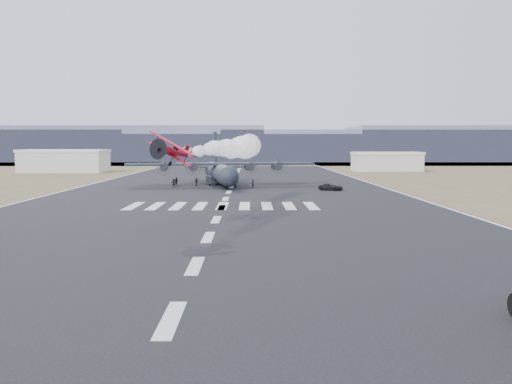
{
  "coord_description": "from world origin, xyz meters",
  "views": [
    {
      "loc": [
        3.81,
        -26.54,
        8.33
      ],
      "look_at": [
        4.3,
        24.85,
        4.0
      ],
      "focal_mm": 40.0,
      "sensor_mm": 36.0,
      "label": 1
    }
  ],
  "objects_px": {
    "transport_aircraft": "(220,171)",
    "crew_h": "(176,181)",
    "crew_d": "(197,182)",
    "crew_f": "(174,183)",
    "crew_a": "(226,183)",
    "aerobatic_biplane": "(172,151)",
    "crew_b": "(236,183)",
    "support_vehicle": "(331,187)",
    "crew_e": "(213,181)",
    "crew_c": "(215,183)",
    "crew_g": "(253,184)",
    "hangar_left": "(65,161)",
    "hangar_right": "(386,161)"
  },
  "relations": [
    {
      "from": "hangar_right",
      "to": "crew_f",
      "type": "height_order",
      "value": "hangar_right"
    },
    {
      "from": "hangar_right",
      "to": "support_vehicle",
      "type": "xyz_separation_m",
      "value": [
        -27.67,
        -74.11,
        -2.39
      ]
    },
    {
      "from": "transport_aircraft",
      "to": "crew_e",
      "type": "bearing_deg",
      "value": -123.82
    },
    {
      "from": "crew_a",
      "to": "crew_e",
      "type": "height_order",
      "value": "crew_e"
    },
    {
      "from": "crew_f",
      "to": "crew_c",
      "type": "bearing_deg",
      "value": -168.25
    },
    {
      "from": "crew_d",
      "to": "crew_h",
      "type": "height_order",
      "value": "crew_h"
    },
    {
      "from": "crew_f",
      "to": "crew_h",
      "type": "distance_m",
      "value": 3.3
    },
    {
      "from": "transport_aircraft",
      "to": "crew_a",
      "type": "relative_size",
      "value": 23.37
    },
    {
      "from": "transport_aircraft",
      "to": "crew_b",
      "type": "relative_size",
      "value": 21.61
    },
    {
      "from": "crew_b",
      "to": "hangar_left",
      "type": "bearing_deg",
      "value": 15.12
    },
    {
      "from": "crew_d",
      "to": "hangar_left",
      "type": "bearing_deg",
      "value": -25.68
    },
    {
      "from": "crew_f",
      "to": "support_vehicle",
      "type": "bearing_deg",
      "value": -171.42
    },
    {
      "from": "support_vehicle",
      "to": "crew_g",
      "type": "distance_m",
      "value": 15.15
    },
    {
      "from": "support_vehicle",
      "to": "transport_aircraft",
      "type": "bearing_deg",
      "value": 81.55
    },
    {
      "from": "hangar_right",
      "to": "crew_d",
      "type": "distance_m",
      "value": 82.52
    },
    {
      "from": "transport_aircraft",
      "to": "crew_d",
      "type": "height_order",
      "value": "transport_aircraft"
    },
    {
      "from": "crew_b",
      "to": "crew_c",
      "type": "xyz_separation_m",
      "value": [
        -4.08,
        -0.74,
        0.03
      ]
    },
    {
      "from": "hangar_left",
      "to": "crew_g",
      "type": "distance_m",
      "value": 84.89
    },
    {
      "from": "support_vehicle",
      "to": "crew_e",
      "type": "bearing_deg",
      "value": 88.91
    },
    {
      "from": "crew_d",
      "to": "crew_f",
      "type": "xyz_separation_m",
      "value": [
        -4.21,
        -2.55,
        -0.05
      ]
    },
    {
      "from": "crew_a",
      "to": "crew_h",
      "type": "xyz_separation_m",
      "value": [
        -10.12,
        4.95,
        0.04
      ]
    },
    {
      "from": "crew_c",
      "to": "crew_d",
      "type": "xyz_separation_m",
      "value": [
        -3.9,
        4.36,
        -0.06
      ]
    },
    {
      "from": "hangar_right",
      "to": "crew_f",
      "type": "relative_size",
      "value": 12.73
    },
    {
      "from": "crew_a",
      "to": "support_vehicle",
      "type": "bearing_deg",
      "value": 159.8
    },
    {
      "from": "hangar_left",
      "to": "transport_aircraft",
      "type": "distance_m",
      "value": 73.52
    },
    {
      "from": "crew_b",
      "to": "crew_h",
      "type": "height_order",
      "value": "crew_b"
    },
    {
      "from": "support_vehicle",
      "to": "crew_a",
      "type": "relative_size",
      "value": 2.71
    },
    {
      "from": "hangar_right",
      "to": "transport_aircraft",
      "type": "bearing_deg",
      "value": -129.25
    },
    {
      "from": "aerobatic_biplane",
      "to": "transport_aircraft",
      "type": "height_order",
      "value": "transport_aircraft"
    },
    {
      "from": "crew_a",
      "to": "crew_g",
      "type": "distance_m",
      "value": 5.32
    },
    {
      "from": "transport_aircraft",
      "to": "crew_c",
      "type": "xyz_separation_m",
      "value": [
        -0.59,
        -8.26,
        -1.93
      ]
    },
    {
      "from": "transport_aircraft",
      "to": "crew_b",
      "type": "bearing_deg",
      "value": -74.43
    },
    {
      "from": "crew_b",
      "to": "crew_h",
      "type": "xyz_separation_m",
      "value": [
        -12.09,
        4.37,
        -0.03
      ]
    },
    {
      "from": "aerobatic_biplane",
      "to": "hangar_right",
      "type": "bearing_deg",
      "value": 81.47
    },
    {
      "from": "crew_g",
      "to": "hangar_left",
      "type": "bearing_deg",
      "value": 170.91
    },
    {
      "from": "aerobatic_biplane",
      "to": "transport_aircraft",
      "type": "distance_m",
      "value": 60.73
    },
    {
      "from": "crew_c",
      "to": "crew_f",
      "type": "xyz_separation_m",
      "value": [
        -8.11,
        1.81,
        -0.11
      ]
    },
    {
      "from": "hangar_left",
      "to": "crew_h",
      "type": "height_order",
      "value": "hangar_left"
    },
    {
      "from": "crew_f",
      "to": "crew_g",
      "type": "relative_size",
      "value": 0.96
    },
    {
      "from": "hangar_left",
      "to": "aerobatic_biplane",
      "type": "xyz_separation_m",
      "value": [
        48.01,
        -114.86,
        4.25
      ]
    },
    {
      "from": "support_vehicle",
      "to": "crew_b",
      "type": "relative_size",
      "value": 2.5
    },
    {
      "from": "hangar_right",
      "to": "crew_a",
      "type": "relative_size",
      "value": 12.54
    },
    {
      "from": "hangar_right",
      "to": "hangar_left",
      "type": "bearing_deg",
      "value": -177.08
    },
    {
      "from": "crew_d",
      "to": "crew_e",
      "type": "height_order",
      "value": "crew_e"
    },
    {
      "from": "transport_aircraft",
      "to": "crew_h",
      "type": "relative_size",
      "value": 22.34
    },
    {
      "from": "hangar_right",
      "to": "crew_e",
      "type": "distance_m",
      "value": 79.83
    },
    {
      "from": "crew_e",
      "to": "crew_g",
      "type": "distance_m",
      "value": 10.19
    },
    {
      "from": "aerobatic_biplane",
      "to": "transport_aircraft",
      "type": "relative_size",
      "value": 0.14
    },
    {
      "from": "crew_a",
      "to": "crew_h",
      "type": "distance_m",
      "value": 11.26
    },
    {
      "from": "hangar_left",
      "to": "support_vehicle",
      "type": "bearing_deg",
      "value": -44.5
    }
  ]
}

